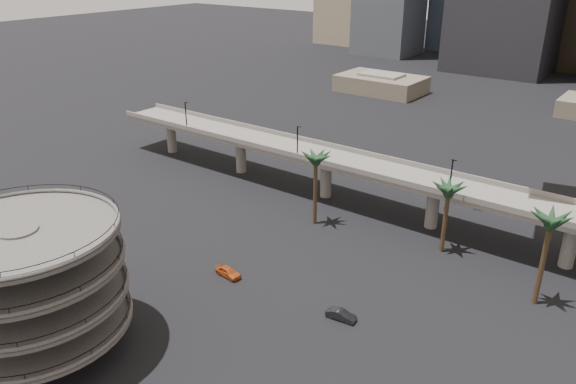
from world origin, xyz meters
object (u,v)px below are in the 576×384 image
Objects in this scene: car_b at (341,315)px; parking_ramp at (28,279)px; overpass at (377,174)px; car_a at (228,272)px.

parking_ramp is at bearing 128.75° from car_b.
parking_ramp reaches higher than overpass.
car_b is at bearing -68.29° from overpass.
parking_ramp is 28.13m from car_a.
overpass reaches higher than car_a.
car_a is at bearing 85.96° from car_b.
overpass is 34.47m from car_a.
car_a is 19.02m from car_b.
car_a is (6.82, 25.73, -9.09)m from parking_ramp.
car_b is (12.80, -32.15, -6.67)m from overpass.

